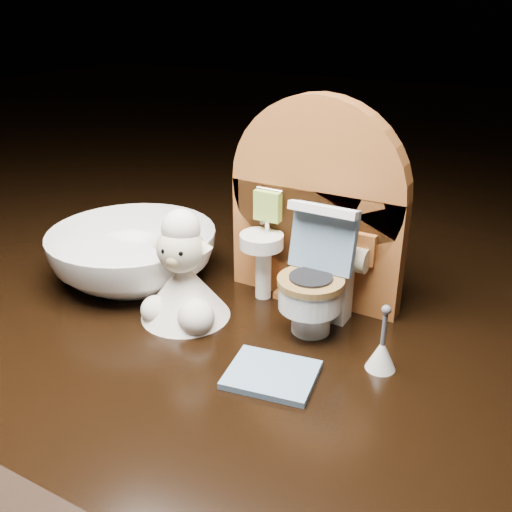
{
  "coord_description": "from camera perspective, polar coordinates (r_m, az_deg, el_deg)",
  "views": [
    {
      "loc": [
        0.15,
        -0.29,
        0.21
      ],
      "look_at": [
        -0.02,
        0.02,
        0.05
      ],
      "focal_mm": 40.0,
      "sensor_mm": 36.0,
      "label": 1
    }
  ],
  "objects": [
    {
      "name": "plush_lamb",
      "position": [
        0.4,
        -7.29,
        -2.52
      ],
      "size": [
        0.06,
        0.06,
        0.08
      ],
      "rotation": [
        0.0,
        0.0,
        0.23
      ],
      "color": "white",
      "rests_on": "ground"
    },
    {
      "name": "backdrop_panel",
      "position": [
        0.41,
        5.89,
        4.07
      ],
      "size": [
        0.13,
        0.05,
        0.15
      ],
      "color": "#9F5726",
      "rests_on": "ground"
    },
    {
      "name": "toilet_brush",
      "position": [
        0.36,
        12.45,
        -9.38
      ],
      "size": [
        0.02,
        0.02,
        0.04
      ],
      "color": "white",
      "rests_on": "ground"
    },
    {
      "name": "ceramic_bowl",
      "position": [
        0.46,
        -12.16,
        0.09
      ],
      "size": [
        0.17,
        0.17,
        0.04
      ],
      "primitive_type": "imported",
      "rotation": [
        0.0,
        0.0,
        0.34
      ],
      "color": "white",
      "rests_on": "ground"
    },
    {
      "name": "toy_toilet",
      "position": [
        0.39,
        6.18,
        -2.8
      ],
      "size": [
        0.05,
        0.06,
        0.09
      ],
      "rotation": [
        0.0,
        0.0,
        -0.01
      ],
      "color": "white",
      "rests_on": "ground"
    },
    {
      "name": "bath_mat",
      "position": [
        0.35,
        1.57,
        -11.77
      ],
      "size": [
        0.06,
        0.05,
        0.0
      ],
      "primitive_type": "cube",
      "rotation": [
        0.0,
        0.0,
        0.16
      ],
      "color": "#698AAB",
      "rests_on": "ground"
    }
  ]
}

